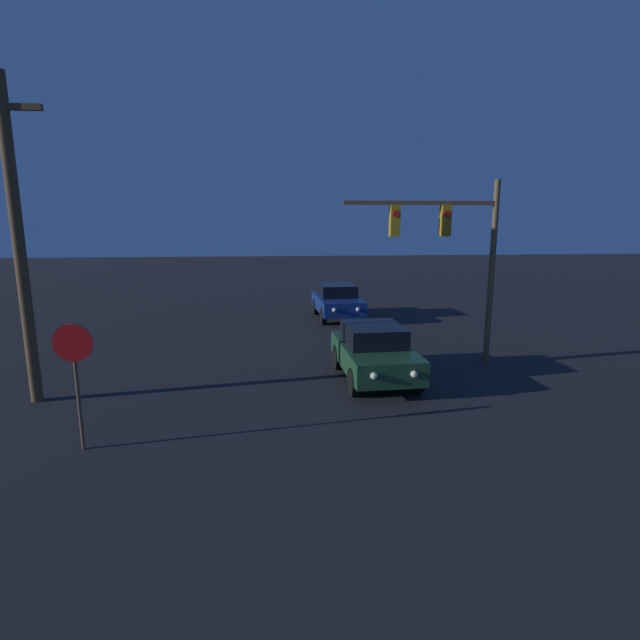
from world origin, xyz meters
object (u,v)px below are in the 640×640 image
at_px(car_far, 337,301).
at_px(traffic_signal_mast, 454,244).
at_px(stop_sign, 75,362).
at_px(car_near, 374,352).
at_px(utility_pole, 18,239).

distance_m(car_far, traffic_signal_mast, 8.60).
xyz_separation_m(traffic_signal_mast, stop_sign, (-9.15, -4.93, -1.96)).
bearing_deg(stop_sign, car_far, 62.23).
bearing_deg(car_near, utility_pole, 2.92).
relative_size(stop_sign, utility_pole, 0.33).
bearing_deg(car_far, car_near, 85.99).
height_order(traffic_signal_mast, stop_sign, traffic_signal_mast).
relative_size(traffic_signal_mast, utility_pole, 0.73).
bearing_deg(car_far, traffic_signal_mast, 104.41).
bearing_deg(stop_sign, traffic_signal_mast, 28.32).
xyz_separation_m(car_near, stop_sign, (-6.59, -3.79, 0.97)).
relative_size(car_near, car_far, 1.00).
distance_m(stop_sign, utility_pole, 4.23).
bearing_deg(car_near, traffic_signal_mast, -159.06).
relative_size(car_near, traffic_signal_mast, 0.71).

